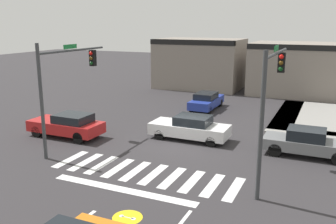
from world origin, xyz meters
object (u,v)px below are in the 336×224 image
at_px(traffic_signal_southeast, 272,88).
at_px(car_blue, 206,101).
at_px(car_gray, 307,143).
at_px(traffic_signal_southwest, 66,76).
at_px(car_red, 67,125).
at_px(car_white, 190,128).

height_order(traffic_signal_southeast, car_blue, traffic_signal_southeast).
height_order(traffic_signal_southeast, car_gray, traffic_signal_southeast).
bearing_deg(traffic_signal_southwest, car_blue, -18.25).
bearing_deg(car_gray, car_red, -169.84).
xyz_separation_m(car_white, car_blue, (-1.66, 8.05, -0.03)).
bearing_deg(traffic_signal_southwest, car_red, 42.99).
distance_m(traffic_signal_southeast, car_gray, 5.51).
distance_m(traffic_signal_southeast, car_blue, 14.53).
bearing_deg(car_white, traffic_signal_southwest, -143.78).
distance_m(traffic_signal_southwest, car_white, 7.81).
distance_m(car_white, car_gray, 6.68).
height_order(car_red, car_white, car_red).
relative_size(car_white, car_gray, 1.05).
relative_size(car_red, car_white, 0.98).
xyz_separation_m(car_red, car_blue, (5.44, 10.70, -0.06)).
distance_m(car_gray, car_blue, 11.72).
bearing_deg(car_gray, traffic_signal_southeast, -109.24).
relative_size(traffic_signal_southeast, car_gray, 1.31).
bearing_deg(car_red, car_gray, -169.84).
bearing_deg(car_red, car_blue, -116.93).
xyz_separation_m(car_red, car_white, (7.10, 2.66, -0.03)).
distance_m(car_red, car_blue, 12.00).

